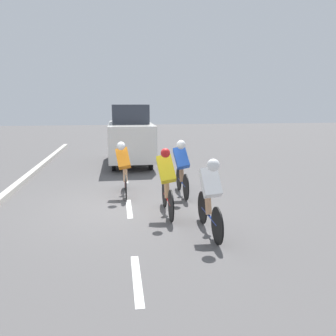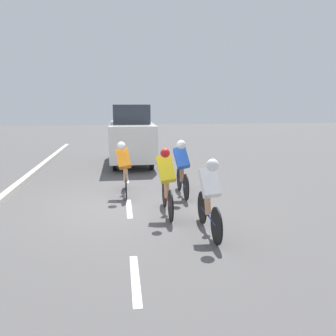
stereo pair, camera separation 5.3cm
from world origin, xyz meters
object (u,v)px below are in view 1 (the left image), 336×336
object	(u,v)px
support_car	(130,135)
cyclist_white	(210,194)
cyclist_orange	(124,167)
cyclist_blue	(182,166)
cyclist_yellow	(167,180)

from	to	relation	value
support_car	cyclist_white	bearing A→B (deg)	98.72
cyclist_orange	support_car	bearing A→B (deg)	-94.42
cyclist_blue	support_car	distance (m)	5.14
cyclist_blue	cyclist_yellow	xyz separation A→B (m)	(0.61, 1.45, -0.01)
cyclist_blue	cyclist_white	size ratio (longest dim) A/B	0.98
cyclist_orange	support_car	xyz separation A→B (m)	(-0.36, -4.70, 0.40)
cyclist_yellow	cyclist_white	size ratio (longest dim) A/B	0.98
support_car	cyclist_blue	bearing A→B (deg)	102.92
cyclist_blue	cyclist_yellow	size ratio (longest dim) A/B	1.00
cyclist_blue	cyclist_white	xyz separation A→B (m)	(-0.03, 2.66, -0.02)
cyclist_white	support_car	bearing A→B (deg)	-81.28
cyclist_white	cyclist_orange	distance (m)	3.33
cyclist_yellow	support_car	world-z (taller)	support_car
cyclist_orange	support_car	world-z (taller)	support_car
cyclist_yellow	support_car	distance (m)	6.47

